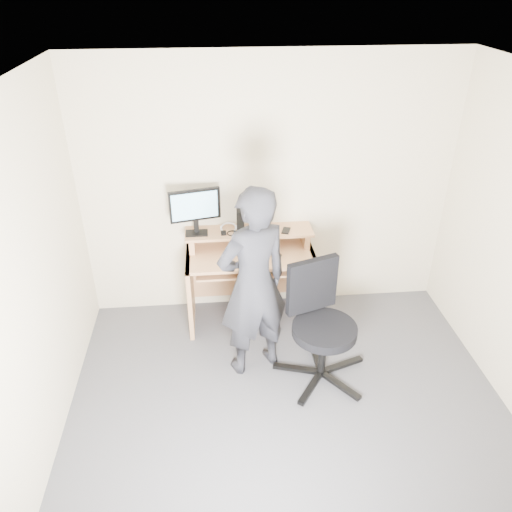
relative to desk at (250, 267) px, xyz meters
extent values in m
plane|color=#545459|center=(0.20, -1.53, -0.55)|extent=(3.50, 3.50, 0.00)
cube|color=beige|center=(0.20, 0.22, 0.70)|extent=(3.50, 0.02, 2.50)
cube|color=white|center=(0.20, -1.53, 1.95)|extent=(3.50, 3.50, 0.02)
cube|color=tan|center=(-0.58, -0.08, -0.17)|extent=(0.04, 0.60, 0.75)
cube|color=tan|center=(0.58, -0.08, -0.17)|extent=(0.04, 0.60, 0.75)
cube|color=tan|center=(0.00, -0.08, 0.19)|extent=(1.20, 0.60, 0.03)
cube|color=tan|center=(0.00, -0.16, 0.09)|extent=(1.02, 0.38, 0.02)
cube|color=tan|center=(-0.54, 0.07, 0.28)|extent=(0.05, 0.28, 0.15)
cube|color=tan|center=(0.54, 0.07, 0.28)|extent=(0.05, 0.28, 0.15)
cube|color=tan|center=(0.00, 0.07, 0.35)|extent=(1.20, 0.30, 0.02)
cube|color=tan|center=(0.00, 0.21, -0.12)|extent=(1.20, 0.03, 0.65)
cube|color=black|center=(-0.49, 0.05, 0.37)|extent=(0.21, 0.13, 0.01)
cube|color=black|center=(-0.49, 0.07, 0.44)|extent=(0.05, 0.04, 0.13)
cube|color=black|center=(-0.49, 0.05, 0.66)|extent=(0.46, 0.13, 0.30)
cube|color=#93D8FF|center=(-0.49, 0.03, 0.66)|extent=(0.41, 0.10, 0.25)
cube|color=black|center=(-0.08, 0.09, 0.46)|extent=(0.08, 0.13, 0.20)
cylinder|color=silver|center=(0.10, 0.07, 0.44)|extent=(0.07, 0.07, 0.16)
cube|color=black|center=(0.35, 0.03, 0.37)|extent=(0.11, 0.14, 0.01)
cube|color=black|center=(-0.24, 0.01, 0.38)|extent=(0.05, 0.04, 0.03)
torus|color=silver|center=(-0.19, 0.13, 0.37)|extent=(0.18, 0.18, 0.06)
cube|color=black|center=(-0.01, -0.17, 0.12)|extent=(0.48, 0.26, 0.03)
ellipsoid|color=black|center=(0.23, -0.18, 0.22)|extent=(0.11, 0.09, 0.04)
cube|color=black|center=(0.73, -0.89, -0.50)|extent=(0.40, 0.18, 0.03)
cube|color=black|center=(0.53, -0.75, -0.50)|extent=(0.06, 0.41, 0.03)
cube|color=black|center=(0.33, -0.90, -0.50)|extent=(0.40, 0.17, 0.03)
cube|color=black|center=(0.41, -1.14, -0.50)|extent=(0.28, 0.36, 0.03)
cube|color=black|center=(0.66, -1.13, -0.50)|extent=(0.29, 0.36, 0.03)
cylinder|color=black|center=(0.53, -0.96, -0.28)|extent=(0.06, 0.06, 0.43)
cylinder|color=black|center=(0.53, -0.96, -0.05)|extent=(0.53, 0.53, 0.07)
cube|color=black|center=(0.45, -0.74, 0.25)|extent=(0.44, 0.21, 0.48)
imported|color=black|center=(-0.03, -0.75, 0.30)|extent=(0.73, 0.61, 1.70)
camera|label=1|loc=(-0.33, -4.10, 2.52)|focal=35.00mm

